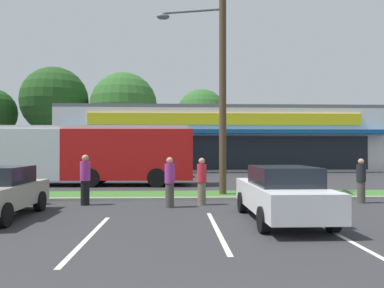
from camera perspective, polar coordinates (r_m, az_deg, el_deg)
grass_median at (r=16.26m, az=-2.57°, el=-7.64°), size 56.00×2.20×0.12m
curb_lip at (r=15.04m, az=-2.59°, el=-8.20°), size 56.00×0.24×0.12m
parking_stripe_1 at (r=9.35m, az=-15.13°, el=-13.21°), size 0.12×4.80×0.01m
parking_stripe_2 at (r=9.79m, az=3.75°, el=-12.65°), size 0.12×4.80×0.01m
parking_stripe_3 at (r=9.76m, az=21.26°, el=-12.65°), size 0.12×4.80×0.01m
storefront_building at (r=38.60m, az=3.93°, el=0.66°), size 29.23×13.78×5.81m
tree_left at (r=50.40m, az=-19.89°, el=6.15°), size 8.24×8.24×12.09m
tree_mid_left at (r=48.24m, az=-10.18°, el=5.67°), size 8.23×8.23×11.45m
tree_mid at (r=47.80m, az=1.46°, el=4.47°), size 6.26×6.26×9.43m
utility_pole at (r=16.50m, az=4.15°, el=12.72°), size 3.16×2.37×10.99m
city_bus at (r=21.92m, az=-16.61°, el=-1.32°), size 12.69×2.95×3.25m
bus_stop_bench at (r=15.23m, az=-24.40°, el=-6.37°), size 1.60×0.45×0.95m
car_0 at (r=11.01m, az=13.29°, el=-7.17°), size 1.91×4.76×1.54m
car_2 at (r=27.12m, az=-5.33°, el=-3.21°), size 4.37×1.86×1.62m
car_4 at (r=27.97m, az=-16.94°, el=-3.12°), size 4.38×1.89×1.60m
pedestrian_near_bench at (r=15.56m, az=23.99°, el=-5.04°), size 0.33×0.33×1.65m
pedestrian_by_pole at (r=14.25m, az=-15.70°, el=-5.17°), size 0.36×0.36×1.81m
pedestrian_mid at (r=13.22m, az=-3.36°, el=-5.72°), size 0.35×0.35×1.73m
pedestrian_far at (r=13.76m, az=1.47°, el=-5.60°), size 0.34×0.34×1.69m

